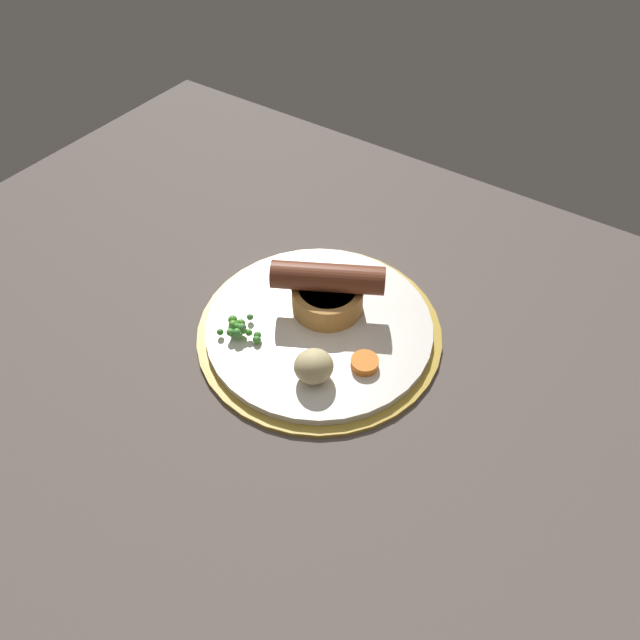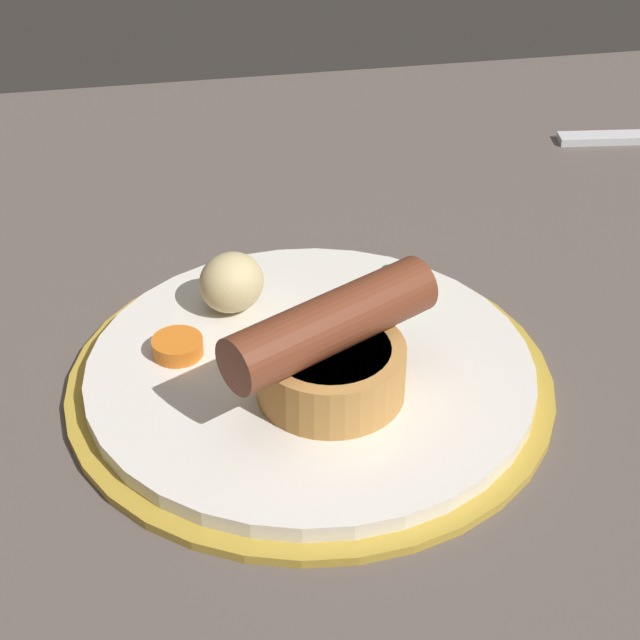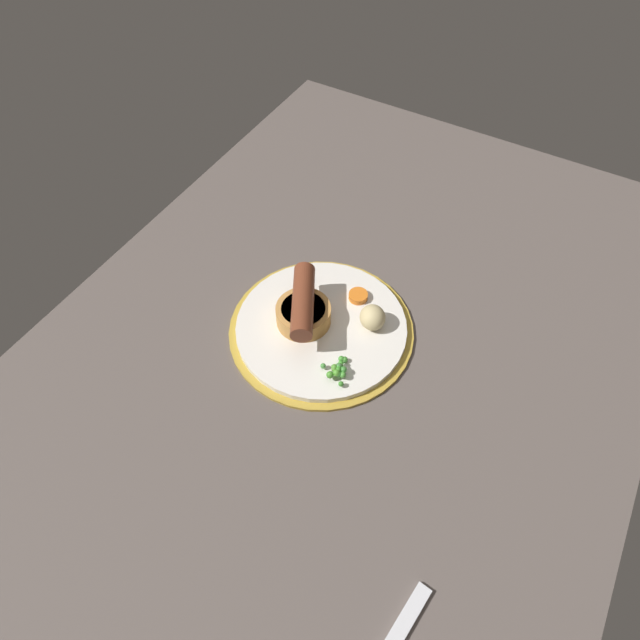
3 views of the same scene
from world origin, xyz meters
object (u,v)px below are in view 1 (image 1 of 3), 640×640
at_px(sausage_pudding, 328,290).
at_px(pea_pile, 240,328).
at_px(carrot_slice_1, 365,363).
at_px(potato_chunk_0, 314,366).
at_px(dinner_plate, 319,328).

bearing_deg(sausage_pudding, pea_pile, -150.53).
height_order(sausage_pudding, carrot_slice_1, sausage_pudding).
distance_m(pea_pile, potato_chunk_0, 0.09).
bearing_deg(pea_pile, potato_chunk_0, -1.44).
distance_m(sausage_pudding, carrot_slice_1, 0.09).
height_order(pea_pile, carrot_slice_1, pea_pile).
distance_m(pea_pile, carrot_slice_1, 0.13).
distance_m(dinner_plate, sausage_pudding, 0.04).
xyz_separation_m(potato_chunk_0, carrot_slice_1, (0.03, 0.04, -0.01)).
relative_size(dinner_plate, pea_pile, 5.88).
xyz_separation_m(dinner_plate, pea_pile, (-0.06, -0.06, 0.02)).
relative_size(sausage_pudding, pea_pile, 2.64).
relative_size(sausage_pudding, carrot_slice_1, 4.22).
xyz_separation_m(sausage_pudding, potato_chunk_0, (0.04, -0.09, -0.01)).
distance_m(dinner_plate, potato_chunk_0, 0.08).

